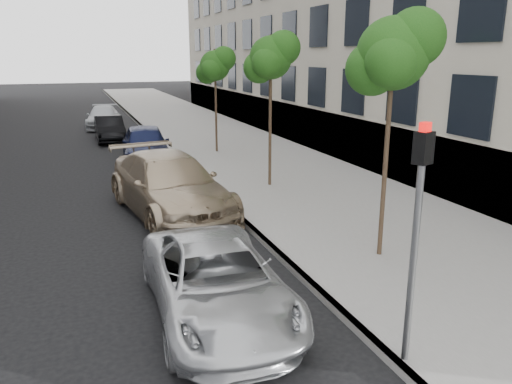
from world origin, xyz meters
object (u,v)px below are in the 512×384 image
tree_mid (271,58)px  tree_far (216,66)px  signal_pole (417,219)px  sedan_black (109,129)px  minivan (216,281)px  sedan_blue (146,144)px  sedan_rear (103,117)px  tree_near (394,54)px  suv (170,185)px

tree_mid → tree_far: 6.51m
signal_pole → sedan_black: (-2.37, 21.90, -1.61)m
sedan_black → minivan: bearing=-89.4°
minivan → sedan_black: (-0.24, 19.51, 0.01)m
tree_mid → tree_far: tree_mid is taller
sedan_blue → sedan_rear: 11.45m
tree_near → minivan: 5.64m
suv → sedan_rear: size_ratio=1.28×
tree_near → sedan_rear: size_ratio=1.13×
minivan → sedan_rear: 24.68m
tree_near → sedan_blue: tree_near is taller
sedan_black → sedan_rear: 5.17m
tree_near → sedan_blue: size_ratio=1.11×
tree_far → signal_pole: tree_far is taller
tree_near → tree_mid: (-0.00, 6.50, -0.12)m
tree_near → sedan_black: size_ratio=1.31×
signal_pole → suv: size_ratio=0.59×
signal_pole → sedan_blue: 15.79m
tree_far → tree_near: bearing=-90.0°
tree_far → suv: size_ratio=0.79×
minivan → suv: 6.01m
suv → sedan_black: bearing=84.0°
tree_far → sedan_blue: bearing=-166.0°
tree_mid → minivan: 9.35m
tree_far → sedan_blue: tree_far is taller
tree_far → sedan_black: tree_far is taller
tree_mid → tree_far: (-0.00, 6.50, -0.37)m
tree_far → minivan: 15.03m
tree_mid → suv: tree_mid is taller
tree_mid → sedan_blue: bearing=120.4°
tree_near → sedan_rear: tree_near is taller
minivan → sedan_black: size_ratio=1.18×
tree_near → sedan_rear: (-4.26, 23.58, -3.74)m
sedan_rear → sedan_black: bearing=-82.9°
minivan → sedan_blue: bearing=89.2°
sedan_rear → tree_near: bearing=-72.2°
tree_near → tree_mid: bearing=90.0°
tree_far → minivan: (-4.06, -14.10, -3.28)m
sedan_blue → sedan_rear: sedan_blue is taller
minivan → sedan_rear: (-0.20, 24.68, 0.02)m
tree_near → sedan_blue: (-3.33, 12.17, -3.62)m
suv → sedan_black: suv is taller
signal_pole → suv: (-1.77, 8.39, -1.42)m
signal_pole → suv: 8.69m
signal_pole → sedan_black: bearing=74.5°
tree_mid → suv: size_ratio=0.86×
sedan_blue → sedan_rear: (-0.93, 11.41, -0.13)m
sedan_black → tree_near: bearing=-76.9°
signal_pole → tree_mid: bearing=57.4°
tree_mid → sedan_rear: bearing=104.0°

